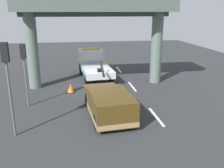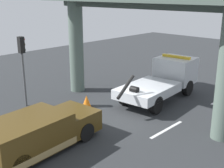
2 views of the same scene
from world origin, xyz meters
The scene contains 8 objects.
ground_plane centered at (0.00, 0.00, -0.05)m, with size 60.00×40.00×0.10m, color #2D3033.
lane_stripe_mid centered at (0.00, -2.78, 0.00)m, with size 2.60×0.16×0.01m, color silver.
lane_stripe_east centered at (6.00, -2.78, 0.00)m, with size 2.60×0.16×0.01m, color silver.
tow_truck_white centered at (3.91, 0.07, 1.20)m, with size 7.33×2.87×2.46m.
towed_van_green centered at (-5.41, -0.01, 0.78)m, with size 5.36×2.59×1.58m.
overpass_structure centered at (0.98, 0.00, 5.82)m, with size 3.60×12.10×6.99m.
traffic_light_far centered at (-2.98, 4.96, 2.96)m, with size 0.39×0.32×4.05m.
traffic_cone_orange centered at (-0.72, 2.23, 0.34)m, with size 0.60×0.60×0.72m.
Camera 2 is at (-11.45, -10.06, 6.36)m, focal length 48.25 mm.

